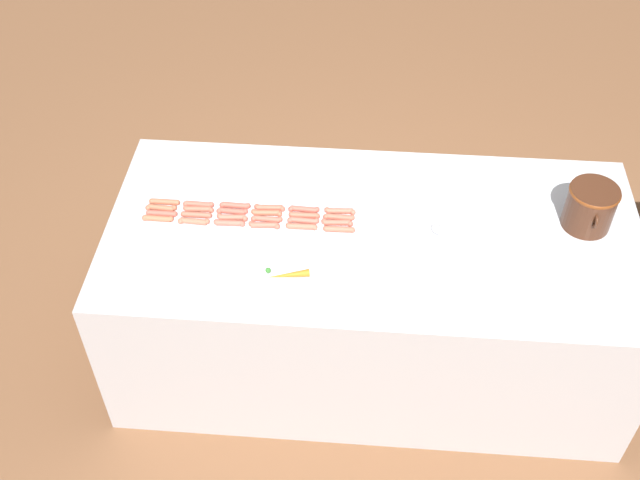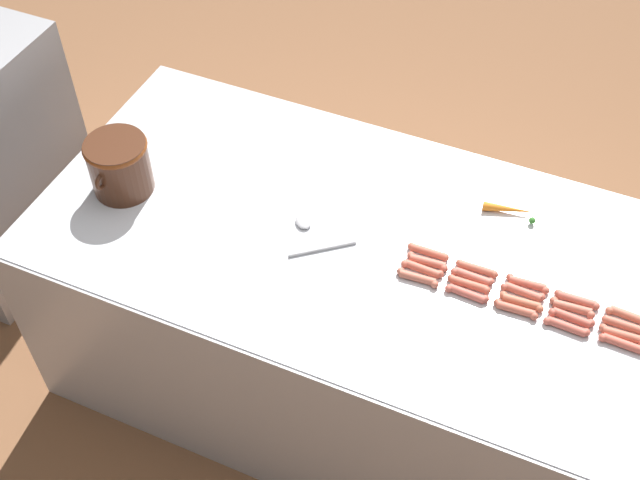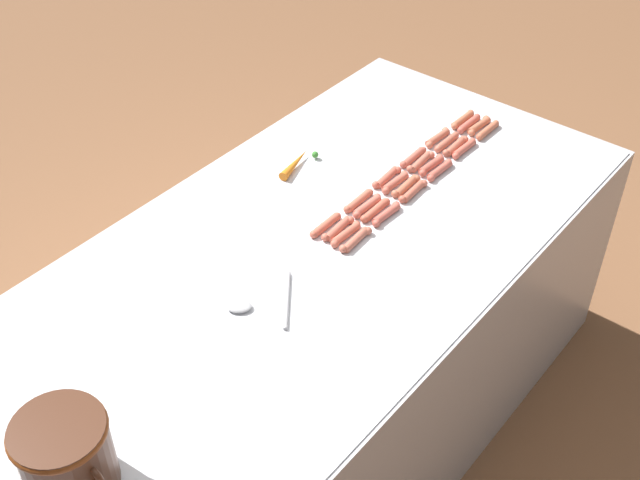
{
  "view_description": "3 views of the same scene",
  "coord_description": "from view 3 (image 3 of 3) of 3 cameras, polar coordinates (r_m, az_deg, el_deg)",
  "views": [
    {
      "loc": [
        2.35,
        -0.05,
        3.12
      ],
      "look_at": [
        0.1,
        -0.22,
        0.85
      ],
      "focal_mm": 43.33,
      "sensor_mm": 36.0,
      "label": 1
    },
    {
      "loc": [
        -1.63,
        -0.5,
        2.78
      ],
      "look_at": [
        -0.1,
        0.17,
        0.88
      ],
      "focal_mm": 45.43,
      "sensor_mm": 36.0,
      "label": 2
    },
    {
      "loc": [
        -1.19,
        1.37,
        2.42
      ],
      "look_at": [
        -0.08,
        0.01,
        0.95
      ],
      "focal_mm": 46.31,
      "sensor_mm": 36.0,
      "label": 3
    }
  ],
  "objects": [
    {
      "name": "hot_dog_4",
      "position": [
        2.55,
        4.6,
        1.79
      ],
      "size": [
        0.03,
        0.14,
        0.03
      ],
      "color": "#C6594A",
      "rests_on": "griddle_counter"
    },
    {
      "name": "hot_dog_0",
      "position": [
        2.99,
        11.51,
        7.45
      ],
      "size": [
        0.03,
        0.14,
        0.03
      ],
      "color": "#C76548",
      "rests_on": "griddle_counter"
    },
    {
      "name": "hot_dog_5",
      "position": [
        2.44,
        2.49,
        0.02
      ],
      "size": [
        0.03,
        0.14,
        0.03
      ],
      "color": "#C0644E",
      "rests_on": "griddle_counter"
    },
    {
      "name": "griddle_counter",
      "position": [
        2.7,
        -1.28,
        -7.78
      ],
      "size": [
        1.08,
        2.29,
        0.83
      ],
      "color": "#BCBCC1",
      "rests_on": "ground_plane"
    },
    {
      "name": "hot_dog_8",
      "position": [
        2.77,
        7.69,
        5.15
      ],
      "size": [
        0.03,
        0.14,
        0.03
      ],
      "color": "#C05949",
      "rests_on": "griddle_counter"
    },
    {
      "name": "hot_dog_10",
      "position": [
        2.56,
        3.85,
        2.06
      ],
      "size": [
        0.03,
        0.14,
        0.03
      ],
      "color": "#C35E47",
      "rests_on": "griddle_counter"
    },
    {
      "name": "hot_dog_15",
      "position": [
        2.68,
        5.21,
        3.98
      ],
      "size": [
        0.03,
        0.14,
        0.03
      ],
      "color": "#C6604E",
      "rests_on": "griddle_counter"
    },
    {
      "name": "hot_dog_2",
      "position": [
        2.75,
        8.28,
        4.8
      ],
      "size": [
        0.03,
        0.14,
        0.03
      ],
      "color": "#C55A4A",
      "rests_on": "griddle_counter"
    },
    {
      "name": "hot_dog_20",
      "position": [
        2.8,
        6.45,
        5.7
      ],
      "size": [
        0.03,
        0.14,
        0.03
      ],
      "color": "#C5604F",
      "rests_on": "griddle_counter"
    },
    {
      "name": "serving_spoon",
      "position": [
        2.26,
        -4.49,
        -4.44
      ],
      "size": [
        0.2,
        0.23,
        0.02
      ],
      "color": "#B7B7BC",
      "rests_on": "griddle_counter"
    },
    {
      "name": "bean_pot",
      "position": [
        1.89,
        -17.23,
        -13.89
      ],
      "size": [
        0.26,
        0.21,
        0.2
      ],
      "color": "#472616",
      "rests_on": "griddle_counter"
    },
    {
      "name": "hot_dog_12",
      "position": [
        3.01,
        10.26,
        7.92
      ],
      "size": [
        0.03,
        0.14,
        0.03
      ],
      "color": "#CA5A4B",
      "rests_on": "griddle_counter"
    },
    {
      "name": "carrot",
      "position": [
        2.75,
        -1.66,
        5.34
      ],
      "size": [
        0.07,
        0.18,
        0.03
      ],
      "color": "orange",
      "rests_on": "griddle_counter"
    },
    {
      "name": "hot_dog_17",
      "position": [
        2.48,
        1.25,
        0.79
      ],
      "size": [
        0.03,
        0.14,
        0.03
      ],
      "color": "#C7614D",
      "rests_on": "griddle_counter"
    },
    {
      "name": "hot_dog_18",
      "position": [
        3.03,
        9.83,
        8.21
      ],
      "size": [
        0.03,
        0.14,
        0.03
      ],
      "color": "#C26848",
      "rests_on": "griddle_counter"
    },
    {
      "name": "hot_dog_22",
      "position": [
        2.59,
        2.67,
        2.72
      ],
      "size": [
        0.03,
        0.14,
        0.03
      ],
      "color": "#C6644D",
      "rests_on": "griddle_counter"
    },
    {
      "name": "hot_dog_23",
      "position": [
        2.5,
        0.38,
        1.04
      ],
      "size": [
        0.03,
        0.14,
        0.03
      ],
      "color": "#CD614A",
      "rests_on": "griddle_counter"
    },
    {
      "name": "hot_dog_21",
      "position": [
        2.7,
        4.64,
        4.34
      ],
      "size": [
        0.03,
        0.14,
        0.03
      ],
      "color": "#CB5E4B",
      "rests_on": "griddle_counter"
    },
    {
      "name": "hot_dog_3",
      "position": [
        2.65,
        6.46,
        3.36
      ],
      "size": [
        0.03,
        0.14,
        0.03
      ],
      "color": "#C25E49",
      "rests_on": "griddle_counter"
    },
    {
      "name": "hot_dog_14",
      "position": [
        2.78,
        6.98,
        5.38
      ],
      "size": [
        0.03,
        0.14,
        0.03
      ],
      "color": "#BF6550",
      "rests_on": "griddle_counter"
    },
    {
      "name": "hot_dog_9",
      "position": [
        2.67,
        5.97,
        3.72
      ],
      "size": [
        0.03,
        0.14,
        0.03
      ],
      "color": "#BF6448",
      "rests_on": "griddle_counter"
    },
    {
      "name": "hot_dog_13",
      "position": [
        2.9,
        8.76,
        6.7
      ],
      "size": [
        0.03,
        0.14,
        0.03
      ],
      "color": "#C0614C",
      "rests_on": "griddle_counter"
    },
    {
      "name": "ground_plane",
      "position": [
        3.02,
        -1.16,
        -13.08
      ],
      "size": [
        20.0,
        20.0,
        0.0
      ],
      "primitive_type": "plane",
      "color": "brown"
    },
    {
      "name": "hot_dog_16",
      "position": [
        2.57,
        3.27,
        2.37
      ],
      "size": [
        0.03,
        0.14,
        0.03
      ],
      "color": "#C86251",
      "rests_on": "griddle_counter"
    },
    {
      "name": "hot_dog_6",
      "position": [
        3.0,
        10.92,
        7.76
      ],
      "size": [
        0.03,
        0.14,
        0.03
      ],
      "color": "#C16749",
      "rests_on": "griddle_counter"
    },
    {
      "name": "hot_dog_11",
      "position": [
        2.46,
        1.79,
        0.41
      ],
      "size": [
        0.03,
        0.14,
        0.03
      ],
      "color": "#C35F4A",
      "rests_on": "griddle_counter"
    },
    {
      "name": "hot_dog_7",
      "position": [
        2.88,
        9.35,
        6.42
      ],
      "size": [
        0.03,
        0.14,
        0.03
      ],
      "color": "#C1624B",
      "rests_on": "griddle_counter"
    },
    {
      "name": "hot_dog_19",
      "position": [
        2.92,
        8.12,
        7.02
      ],
      "size": [
        0.03,
        0.14,
        0.03
      ],
      "color": "#C3674E",
      "rests_on": "griddle_counter"
    },
    {
      "name": "hot_dog_1",
      "position": [
        2.87,
        9.93,
        6.25
      ],
      "size": [
        0.03,
        0.14,
        0.03
      ],
      "color": "#CC5D4A",
      "rests_on": "griddle_counter"
    }
  ]
}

